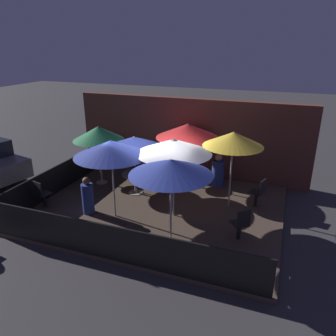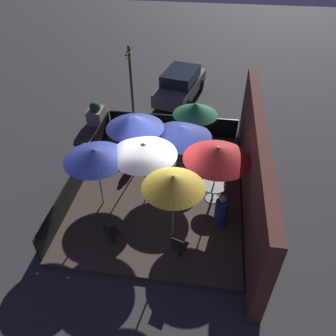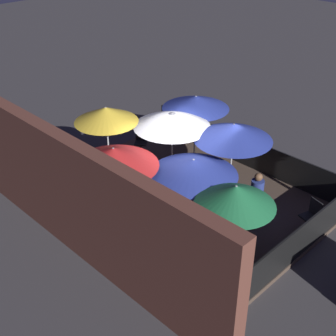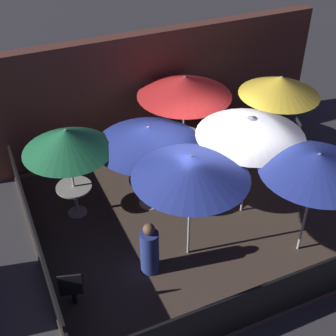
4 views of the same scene
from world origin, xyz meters
name	(u,v)px [view 2 (image 2 of 4)]	position (x,y,z in m)	size (l,w,h in m)	color
ground_plane	(159,190)	(0.00, 0.00, 0.00)	(60.00, 60.00, 0.00)	#383538
patio_deck	(159,189)	(0.00, 0.00, 0.06)	(7.65, 6.03, 0.12)	#47382D
building_wall	(253,165)	(0.00, 3.25, 1.56)	(9.25, 0.36, 3.12)	brown
fence_front	(81,171)	(0.00, -2.97, 0.59)	(7.45, 0.05, 0.95)	black
fence_side_left	(173,124)	(-3.78, 0.00, 0.59)	(0.05, 5.83, 0.95)	black
patio_umbrella_0	(196,109)	(-2.74, 1.06, 2.04)	(1.84, 1.84, 2.17)	#B2B2B7
patio_umbrella_1	(182,132)	(-1.14, 0.68, 1.95)	(2.25, 2.25, 2.05)	#B2B2B7
patio_umbrella_2	(218,153)	(0.31, 2.00, 2.18)	(2.25, 2.25, 2.31)	#B2B2B7
patio_umbrella_3	(144,149)	(0.63, -0.36, 2.32)	(2.20, 2.20, 2.42)	#B2B2B7
patio_umbrella_4	(135,122)	(-1.02, -1.03, 2.28)	(2.14, 2.14, 2.39)	#B2B2B7
patio_umbrella_5	(95,154)	(1.08, -1.84, 2.28)	(2.07, 2.07, 2.36)	#B2B2B7
patio_umbrella_6	(173,182)	(2.11, 0.80, 2.37)	(1.84, 1.84, 2.47)	#B2B2B7
dining_table_0	(194,137)	(-2.74, 1.06, 0.71)	(0.77, 0.77, 0.75)	#9E998E
dining_table_1	(181,159)	(-1.14, 0.68, 0.70)	(0.91, 0.91, 0.73)	#9E998E
dining_table_2	(213,187)	(0.31, 2.00, 0.68)	(0.91, 0.91, 0.70)	#9E998E
patio_chair_0	(110,232)	(2.75, -1.05, 0.64)	(0.56, 0.56, 0.94)	black
patio_chair_1	(179,246)	(2.99, 1.10, 0.64)	(0.51, 0.51, 0.95)	black
patio_chair_2	(142,125)	(-3.44, -1.36, 0.63)	(0.50, 0.50, 0.93)	black
patron_0	(221,211)	(1.41, 2.30, 0.66)	(0.59, 0.59, 1.23)	navy
patron_1	(140,145)	(-1.88, -1.13, 0.65)	(0.48, 0.48, 1.19)	navy
planter_box	(96,113)	(-4.42, -3.85, 0.49)	(0.97, 0.68, 1.11)	gray
light_post	(131,78)	(-5.32, -2.22, 1.99)	(1.10, 0.12, 3.54)	brown
parked_car_0	(180,84)	(-7.49, -0.07, 0.85)	(4.48, 2.55, 1.62)	#5B5B60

